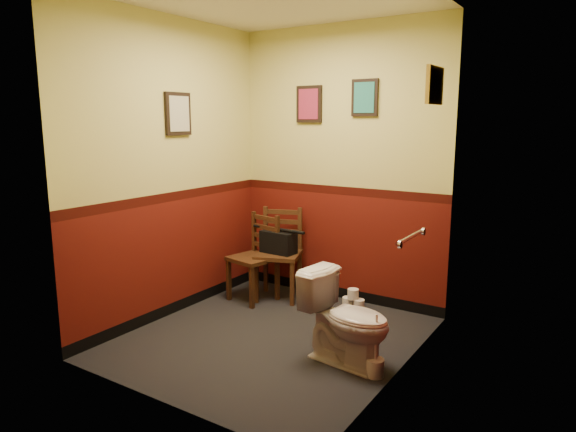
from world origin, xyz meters
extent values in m
cube|color=black|center=(0.00, 0.00, 0.00)|extent=(2.20, 2.40, 0.00)
cube|color=#52110C|center=(0.00, 1.20, 1.35)|extent=(2.20, 0.00, 2.70)
cube|color=#52110C|center=(0.00, -1.20, 1.35)|extent=(2.20, 0.00, 2.70)
cube|color=#52110C|center=(-1.10, 0.00, 1.35)|extent=(0.00, 2.40, 2.70)
cube|color=#52110C|center=(1.10, 0.00, 1.35)|extent=(0.00, 2.40, 2.70)
cylinder|color=silver|center=(1.07, 0.25, 0.95)|extent=(0.03, 0.50, 0.03)
cylinder|color=silver|center=(1.09, 0.00, 0.95)|extent=(0.02, 0.06, 0.06)
cylinder|color=silver|center=(1.09, 0.50, 0.95)|extent=(0.02, 0.06, 0.06)
cube|color=black|center=(-0.35, 1.18, 1.95)|extent=(0.28, 0.03, 0.36)
cube|color=maroon|center=(-0.35, 1.17, 1.95)|extent=(0.22, 0.01, 0.30)
cube|color=black|center=(0.25, 1.18, 2.00)|extent=(0.26, 0.03, 0.34)
cube|color=#25776F|center=(0.25, 1.17, 2.00)|extent=(0.20, 0.01, 0.28)
cube|color=black|center=(-1.08, 0.10, 1.85)|extent=(0.03, 0.30, 0.38)
cube|color=#B1AD8B|center=(-1.07, 0.10, 1.85)|extent=(0.01, 0.24, 0.31)
cube|color=olive|center=(1.08, 0.60, 2.05)|extent=(0.03, 0.34, 0.28)
cube|color=#B1AD8B|center=(1.07, 0.60, 2.05)|extent=(0.01, 0.28, 0.22)
imported|color=white|center=(0.72, -0.06, 0.34)|extent=(0.74, 0.47, 0.68)
cylinder|color=silver|center=(0.99, -0.14, 0.06)|extent=(0.13, 0.13, 0.13)
cylinder|color=silver|center=(0.99, -0.14, 0.28)|extent=(0.02, 0.02, 0.37)
cube|color=#4C2C16|center=(-0.69, 0.67, 0.43)|extent=(0.47, 0.47, 0.04)
cube|color=#4C2C16|center=(-0.89, 0.53, 0.22)|extent=(0.05, 0.05, 0.43)
cube|color=#4C2C16|center=(-0.82, 0.87, 0.22)|extent=(0.05, 0.05, 0.43)
cube|color=#4C2C16|center=(-0.55, 0.46, 0.22)|extent=(0.05, 0.05, 0.43)
cube|color=#4C2C16|center=(-0.48, 0.80, 0.22)|extent=(0.05, 0.05, 0.43)
cube|color=#4C2C16|center=(-0.82, 0.87, 0.65)|extent=(0.04, 0.04, 0.43)
cube|color=#4C2C16|center=(-0.48, 0.81, 0.65)|extent=(0.04, 0.04, 0.43)
cube|color=#4C2C16|center=(-0.65, 0.84, 0.53)|extent=(0.33, 0.09, 0.04)
cube|color=#4C2C16|center=(-0.65, 0.84, 0.62)|extent=(0.33, 0.09, 0.04)
cube|color=#4C2C16|center=(-0.65, 0.84, 0.72)|extent=(0.33, 0.09, 0.04)
cube|color=#4C2C16|center=(-0.65, 0.84, 0.82)|extent=(0.33, 0.09, 0.04)
cube|color=#4C2C16|center=(-0.50, 0.85, 0.46)|extent=(0.55, 0.55, 0.04)
cube|color=#4C2C16|center=(-0.61, 0.61, 0.23)|extent=(0.05, 0.05, 0.46)
cube|color=#4C2C16|center=(-0.73, 0.96, 0.23)|extent=(0.05, 0.05, 0.46)
cube|color=#4C2C16|center=(-0.27, 0.74, 0.23)|extent=(0.05, 0.05, 0.46)
cube|color=#4C2C16|center=(-0.39, 1.08, 0.23)|extent=(0.05, 0.05, 0.46)
cube|color=#4C2C16|center=(-0.74, 0.96, 0.69)|extent=(0.05, 0.05, 0.46)
cube|color=#4C2C16|center=(-0.39, 1.09, 0.69)|extent=(0.05, 0.05, 0.46)
cube|color=#4C2C16|center=(-0.56, 1.02, 0.56)|extent=(0.33, 0.14, 0.05)
cube|color=#4C2C16|center=(-0.56, 1.02, 0.66)|extent=(0.33, 0.14, 0.05)
cube|color=#4C2C16|center=(-0.56, 1.02, 0.76)|extent=(0.33, 0.14, 0.05)
cube|color=#4C2C16|center=(-0.56, 1.02, 0.86)|extent=(0.33, 0.14, 0.05)
cube|color=black|center=(-0.50, 0.85, 0.59)|extent=(0.36, 0.19, 0.22)
cylinder|color=black|center=(-0.50, 0.85, 0.72)|extent=(0.31, 0.04, 0.03)
cylinder|color=silver|center=(0.21, 1.00, 0.05)|extent=(0.11, 0.11, 0.10)
cylinder|color=silver|center=(0.33, 1.00, 0.05)|extent=(0.11, 0.11, 0.10)
cylinder|color=silver|center=(0.27, 0.99, 0.15)|extent=(0.11, 0.11, 0.10)
camera|label=1|loc=(2.30, -3.31, 1.80)|focal=32.00mm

